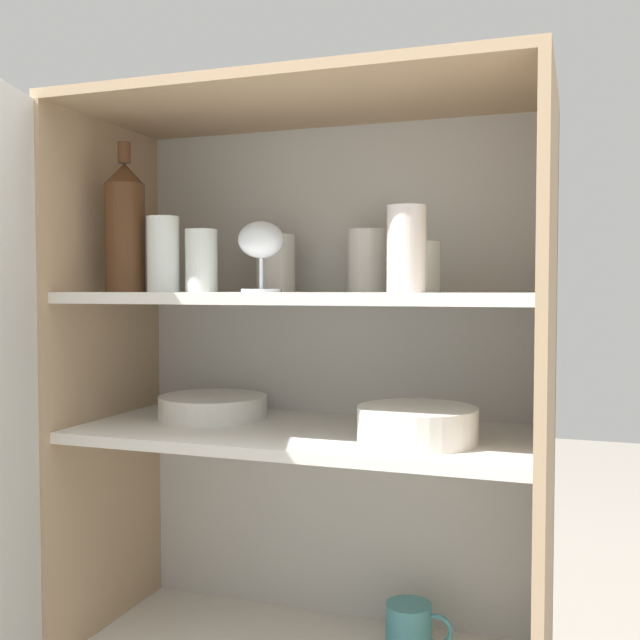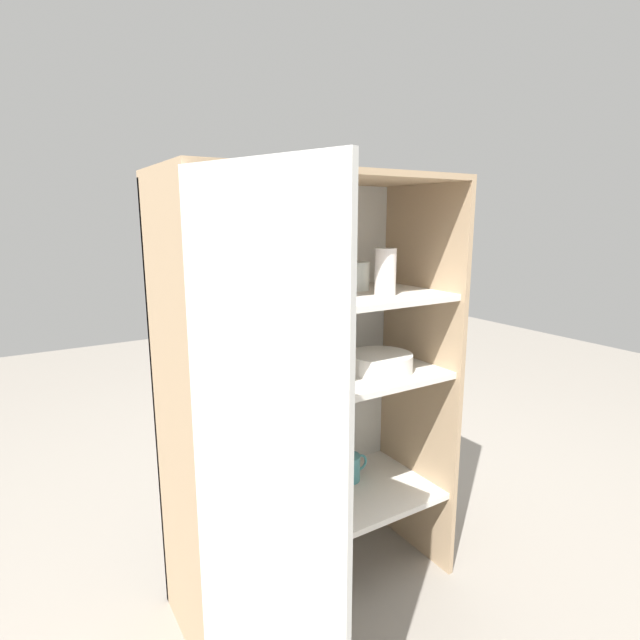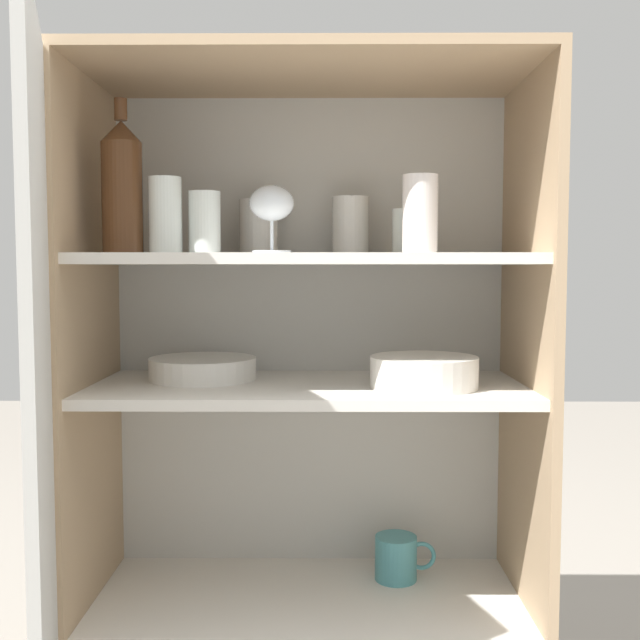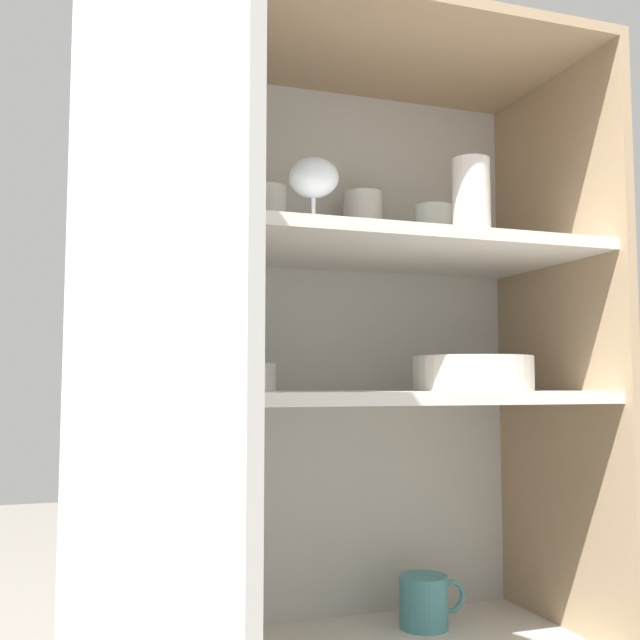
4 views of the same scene
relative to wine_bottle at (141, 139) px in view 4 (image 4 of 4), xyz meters
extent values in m
cube|color=silver|center=(0.34, 0.25, -0.44)|extent=(0.87, 0.02, 1.32)
cube|color=tan|center=(-0.09, 0.06, -0.44)|extent=(0.02, 0.41, 1.32)
cube|color=tan|center=(0.77, 0.06, -0.44)|extent=(0.02, 0.41, 1.32)
cube|color=tan|center=(0.34, 0.06, 0.22)|extent=(0.87, 0.41, 0.02)
cube|color=silver|center=(0.34, 0.06, -0.39)|extent=(0.84, 0.37, 0.02)
cube|color=silver|center=(0.34, 0.06, -0.13)|extent=(0.84, 0.37, 0.02)
cube|color=silver|center=(-0.03, -0.35, -0.44)|extent=(0.15, 0.42, 1.32)
cylinder|color=white|center=(0.24, 0.18, -0.07)|extent=(0.08, 0.08, 0.12)
cylinder|color=white|center=(0.15, 0.03, -0.07)|extent=(0.06, 0.06, 0.12)
cylinder|color=white|center=(0.55, 0.12, -0.08)|extent=(0.07, 0.07, 0.09)
cylinder|color=silver|center=(0.55, -0.02, -0.05)|extent=(0.07, 0.07, 0.14)
cylinder|color=white|center=(0.43, 0.18, -0.06)|extent=(0.08, 0.08, 0.12)
cylinder|color=white|center=(0.08, 0.01, -0.05)|extent=(0.06, 0.06, 0.14)
cylinder|color=white|center=(0.28, 0.01, -0.12)|extent=(0.07, 0.07, 0.01)
cylinder|color=white|center=(0.28, 0.01, -0.09)|extent=(0.01, 0.01, 0.06)
ellipsoid|color=white|center=(0.28, 0.01, -0.03)|extent=(0.08, 0.08, 0.07)
cylinder|color=#4C2D19|center=(0.00, 0.00, -0.02)|extent=(0.08, 0.08, 0.20)
cone|color=#4C2D19|center=(0.00, 0.00, 0.10)|extent=(0.08, 0.08, 0.04)
cylinder|color=#4C2D19|center=(0.00, 0.00, 0.14)|extent=(0.02, 0.02, 0.04)
cylinder|color=white|center=(0.13, 0.11, -0.37)|extent=(0.22, 0.22, 0.01)
cylinder|color=white|center=(0.13, 0.11, -0.36)|extent=(0.22, 0.22, 0.01)
cylinder|color=white|center=(0.13, 0.11, -0.35)|extent=(0.22, 0.22, 0.01)
cylinder|color=white|center=(0.13, 0.11, -0.35)|extent=(0.22, 0.22, 0.01)
cylinder|color=white|center=(0.13, 0.11, -0.34)|extent=(0.22, 0.22, 0.01)
cylinder|color=silver|center=(0.56, 0.01, -0.35)|extent=(0.20, 0.20, 0.06)
torus|color=silver|center=(0.56, 0.01, -0.32)|extent=(0.20, 0.20, 0.01)
cylinder|color=teal|center=(0.52, 0.13, -0.76)|extent=(0.09, 0.09, 0.09)
torus|color=teal|center=(0.58, 0.13, -0.75)|extent=(0.06, 0.01, 0.06)
camera|label=1|loc=(0.82, -1.23, -0.12)|focal=42.00mm
camera|label=2|loc=(-0.41, -1.19, 0.11)|focal=28.00mm
camera|label=3|loc=(0.38, -1.39, -0.15)|focal=42.00mm
camera|label=4|loc=(-0.10, -1.12, -0.36)|focal=42.00mm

